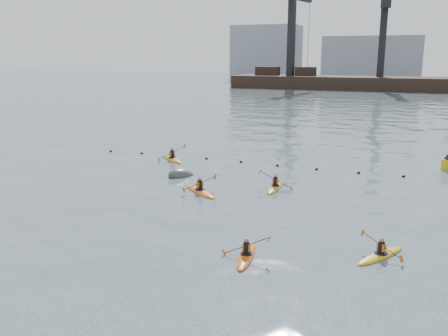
{
  "coord_description": "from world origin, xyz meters",
  "views": [
    {
      "loc": [
        6.85,
        -11.74,
        8.21
      ],
      "look_at": [
        -1.33,
        9.4,
        2.8
      ],
      "focal_mm": 38.0,
      "sensor_mm": 36.0,
      "label": 1
    }
  ],
  "objects_px": {
    "kayaker_0": "(246,255)",
    "kayaker_5": "(172,159)",
    "kayaker_1": "(381,255)",
    "nav_buoy": "(446,164)",
    "mooring_buoy": "(181,176)",
    "kayaker_3": "(275,187)",
    "kayaker_2": "(200,191)"
  },
  "relations": [
    {
      "from": "kayaker_1",
      "to": "kayaker_2",
      "type": "xyz_separation_m",
      "value": [
        -10.94,
        6.0,
        0.01
      ]
    },
    {
      "from": "kayaker_0",
      "to": "kayaker_3",
      "type": "distance_m",
      "value": 10.77
    },
    {
      "from": "kayaker_2",
      "to": "kayaker_5",
      "type": "xyz_separation_m",
      "value": [
        -5.85,
        7.66,
        0.0
      ]
    },
    {
      "from": "kayaker_3",
      "to": "nav_buoy",
      "type": "height_order",
      "value": "nav_buoy"
    },
    {
      "from": "kayaker_3",
      "to": "mooring_buoy",
      "type": "xyz_separation_m",
      "value": [
        -6.96,
        0.69,
        -0.1
      ]
    },
    {
      "from": "kayaker_1",
      "to": "nav_buoy",
      "type": "relative_size",
      "value": 2.1
    },
    {
      "from": "kayaker_1",
      "to": "kayaker_5",
      "type": "bearing_deg",
      "value": 172.2
    },
    {
      "from": "kayaker_1",
      "to": "kayaker_5",
      "type": "xyz_separation_m",
      "value": [
        -16.79,
        13.66,
        0.02
      ]
    },
    {
      "from": "kayaker_2",
      "to": "nav_buoy",
      "type": "height_order",
      "value": "nav_buoy"
    },
    {
      "from": "kayaker_0",
      "to": "nav_buoy",
      "type": "distance_m",
      "value": 21.78
    },
    {
      "from": "kayaker_2",
      "to": "nav_buoy",
      "type": "relative_size",
      "value": 2.28
    },
    {
      "from": "nav_buoy",
      "to": "kayaker_0",
      "type": "bearing_deg",
      "value": -113.79
    },
    {
      "from": "kayaker_0",
      "to": "kayaker_1",
      "type": "bearing_deg",
      "value": 12.72
    },
    {
      "from": "kayaker_0",
      "to": "mooring_buoy",
      "type": "bearing_deg",
      "value": 118.32
    },
    {
      "from": "kayaker_0",
      "to": "kayaker_3",
      "type": "height_order",
      "value": "kayaker_3"
    },
    {
      "from": "mooring_buoy",
      "to": "nav_buoy",
      "type": "distance_m",
      "value": 19.39
    },
    {
      "from": "kayaker_1",
      "to": "kayaker_2",
      "type": "height_order",
      "value": "kayaker_2"
    },
    {
      "from": "kayaker_5",
      "to": "kayaker_0",
      "type": "bearing_deg",
      "value": -103.56
    },
    {
      "from": "kayaker_2",
      "to": "kayaker_5",
      "type": "relative_size",
      "value": 0.98
    },
    {
      "from": "kayaker_0",
      "to": "mooring_buoy",
      "type": "height_order",
      "value": "kayaker_0"
    },
    {
      "from": "nav_buoy",
      "to": "kayaker_1",
      "type": "bearing_deg",
      "value": -101.25
    },
    {
      "from": "kayaker_0",
      "to": "kayaker_1",
      "type": "distance_m",
      "value": 5.63
    },
    {
      "from": "kayaker_1",
      "to": "mooring_buoy",
      "type": "distance_m",
      "value": 16.64
    },
    {
      "from": "kayaker_0",
      "to": "kayaker_5",
      "type": "distance_m",
      "value": 19.52
    },
    {
      "from": "kayaker_2",
      "to": "mooring_buoy",
      "type": "xyz_separation_m",
      "value": [
        -2.88,
        3.27,
        -0.1
      ]
    },
    {
      "from": "kayaker_3",
      "to": "kayaker_5",
      "type": "bearing_deg",
      "value": 151.69
    },
    {
      "from": "kayaker_0",
      "to": "kayaker_1",
      "type": "relative_size",
      "value": 1.07
    },
    {
      "from": "kayaker_5",
      "to": "mooring_buoy",
      "type": "relative_size",
      "value": 1.57
    },
    {
      "from": "kayaker_0",
      "to": "mooring_buoy",
      "type": "distance_m",
      "value": 14.22
    },
    {
      "from": "nav_buoy",
      "to": "mooring_buoy",
      "type": "bearing_deg",
      "value": -153.67
    },
    {
      "from": "kayaker_2",
      "to": "kayaker_0",
      "type": "bearing_deg",
      "value": -106.21
    },
    {
      "from": "kayaker_0",
      "to": "mooring_buoy",
      "type": "xyz_separation_m",
      "value": [
        -8.59,
        11.33,
        -0.09
      ]
    }
  ]
}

